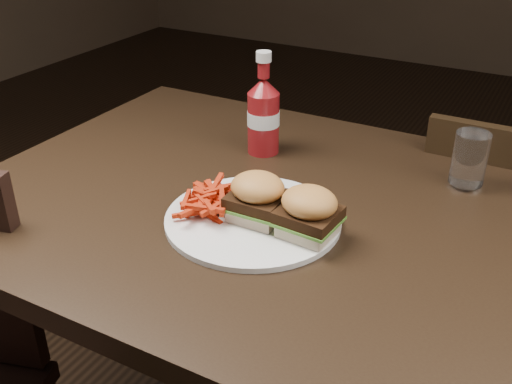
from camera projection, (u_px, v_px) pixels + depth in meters
The scene contains 8 objects.
dining_table at pixel (307, 219), 1.02m from camera, with size 1.20×0.80×0.04m, color black.
chair_far at pixel (500, 261), 1.42m from camera, with size 0.37×0.37×0.04m, color black.
plate at pixel (253, 219), 0.97m from camera, with size 0.29×0.29×0.01m, color white.
sandwich_half_a at pixel (258, 212), 0.96m from camera, with size 0.08×0.07×0.02m, color beige.
sandwich_half_b at pixel (308, 228), 0.91m from camera, with size 0.08×0.07×0.02m, color beige.
fries_pile at pixel (212, 197), 0.98m from camera, with size 0.10×0.10×0.04m, color #B61E00, non-canonical shape.
ketchup_bottle at pixel (263, 124), 1.18m from camera, with size 0.06×0.06×0.13m, color maroon.
tumbler at pixel (470, 158), 1.05m from camera, with size 0.06×0.06×0.09m, color white.
Camera 1 is at (0.34, -0.80, 1.26)m, focal length 42.00 mm.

